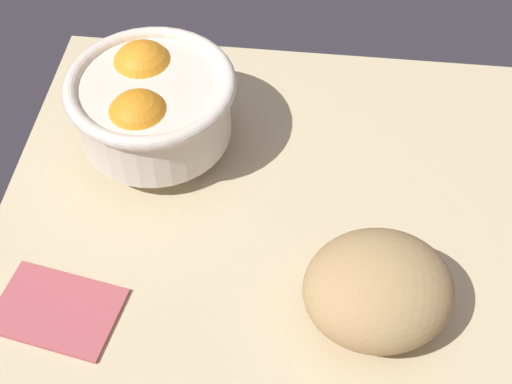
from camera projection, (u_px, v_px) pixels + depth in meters
ground_plane at (297, 266)px, 74.33cm from camera, size 66.26×65.14×3.00cm
fruit_bowl at (151, 104)px, 77.95cm from camera, size 18.73×18.73×11.36cm
bread_loaf at (378, 289)px, 65.84cm from camera, size 16.88×15.81×8.73cm
napkin_folded at (57, 309)px, 68.99cm from camera, size 13.26×10.17×0.88cm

